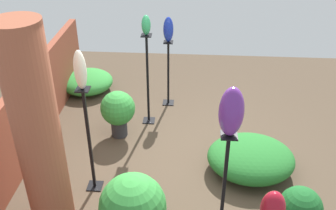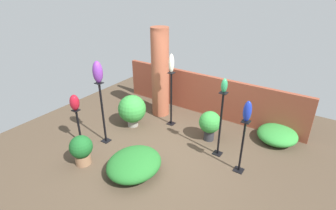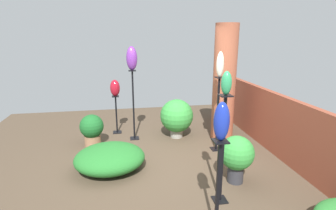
# 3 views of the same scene
# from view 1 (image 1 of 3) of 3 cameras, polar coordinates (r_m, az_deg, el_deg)

# --- Properties ---
(ground_plane) EXTENTS (8.00, 8.00, 0.00)m
(ground_plane) POSITION_cam_1_polar(r_m,az_deg,el_deg) (5.81, 2.17, -8.66)
(ground_plane) COLOR #4C3D2D
(brick_wall_back) EXTENTS (5.60, 0.12, 1.20)m
(brick_wall_back) POSITION_cam_1_polar(r_m,az_deg,el_deg) (5.94, -20.29, -2.68)
(brick_wall_back) COLOR brown
(brick_wall_back) RESTS_ON ground
(brick_pillar) EXTENTS (0.50, 0.50, 2.55)m
(brick_pillar) POSITION_cam_1_polar(r_m,az_deg,el_deg) (4.42, -18.37, -4.15)
(brick_pillar) COLOR #9E5138
(brick_pillar) RESTS_ON ground
(pedestal_ivory) EXTENTS (0.20, 0.20, 1.52)m
(pedestal_ivory) POSITION_cam_1_polar(r_m,az_deg,el_deg) (5.11, -11.28, -5.70)
(pedestal_ivory) COLOR black
(pedestal_ivory) RESTS_ON ground
(pedestal_violet) EXTENTS (0.20, 0.20, 1.57)m
(pedestal_violet) POSITION_cam_1_polar(r_m,az_deg,el_deg) (4.28, 7.94, -13.50)
(pedestal_violet) COLOR black
(pedestal_violet) RESTS_ON ground
(pedestal_jade) EXTENTS (0.20, 0.20, 1.56)m
(pedestal_jade) POSITION_cam_1_polar(r_m,az_deg,el_deg) (6.38, -2.95, 3.13)
(pedestal_jade) COLOR black
(pedestal_jade) RESTS_ON ground
(pedestal_cobalt) EXTENTS (0.20, 0.20, 1.21)m
(pedestal_cobalt) POSITION_cam_1_polar(r_m,az_deg,el_deg) (6.98, 0.04, 4.20)
(pedestal_cobalt) COLOR black
(pedestal_cobalt) RESTS_ON ground
(art_vase_ivory) EXTENTS (0.13, 0.15, 0.49)m
(art_vase_ivory) POSITION_cam_1_polar(r_m,az_deg,el_deg) (4.57, -12.63, 4.99)
(art_vase_ivory) COLOR beige
(art_vase_ivory) RESTS_ON pedestal_ivory
(art_vase_ruby) EXTENTS (0.21, 0.23, 0.39)m
(art_vase_ruby) POSITION_cam_1_polar(r_m,az_deg,el_deg) (3.74, 14.95, -14.35)
(art_vase_ruby) COLOR maroon
(art_vase_ruby) RESTS_ON pedestal_ruby
(art_vase_violet) EXTENTS (0.22, 0.23, 0.51)m
(art_vase_violet) POSITION_cam_1_polar(r_m,az_deg,el_deg) (3.60, 9.18, -0.99)
(art_vase_violet) COLOR #6B2D8C
(art_vase_violet) RESTS_ON pedestal_violet
(art_vase_jade) EXTENTS (0.13, 0.14, 0.31)m
(art_vase_jade) POSITION_cam_1_polar(r_m,az_deg,el_deg) (5.98, -3.20, 11.51)
(art_vase_jade) COLOR #2D9356
(art_vase_jade) RESTS_ON pedestal_jade
(art_vase_cobalt) EXTENTS (0.16, 0.17, 0.43)m
(art_vase_cobalt) POSITION_cam_1_polar(r_m,az_deg,el_deg) (6.64, 0.05, 10.90)
(art_vase_cobalt) COLOR #192D9E
(art_vase_cobalt) RESTS_ON pedestal_cobalt
(potted_plant_front_right) EXTENTS (0.54, 0.54, 0.78)m
(potted_plant_front_right) POSITION_cam_1_polar(r_m,az_deg,el_deg) (6.20, -7.28, -0.74)
(potted_plant_front_right) COLOR #2D2D33
(potted_plant_front_right) RESTS_ON ground
(potted_plant_mid_left) EXTENTS (0.75, 0.75, 0.89)m
(potted_plant_mid_left) POSITION_cam_1_polar(r_m,az_deg,el_deg) (4.50, -5.14, -14.57)
(potted_plant_mid_left) COLOR gray
(potted_plant_mid_left) RESTS_ON ground
(foliage_bed_east) EXTENTS (0.97, 0.99, 0.37)m
(foliage_bed_east) POSITION_cam_1_polar(r_m,az_deg,el_deg) (7.75, -11.68, 3.34)
(foliage_bed_east) COLOR #338C38
(foliage_bed_east) RESTS_ON ground
(foliage_bed_west) EXTENTS (1.08, 1.22, 0.45)m
(foliage_bed_west) POSITION_cam_1_polar(r_m,az_deg,el_deg) (5.69, 11.91, -7.53)
(foliage_bed_west) COLOR #236B28
(foliage_bed_west) RESTS_ON ground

